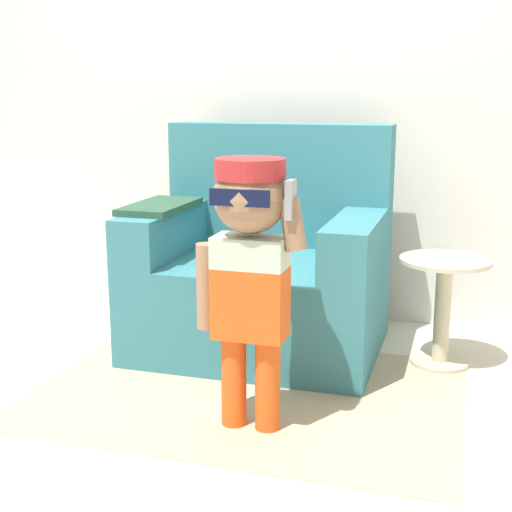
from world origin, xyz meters
name	(u,v)px	position (x,y,z in m)	size (l,w,h in m)	color
ground_plane	(227,357)	(0.00, 0.00, 0.00)	(10.00, 10.00, 0.00)	beige
wall_back	(274,71)	(0.00, 0.79, 1.30)	(10.00, 0.05, 2.60)	silver
armchair	(263,271)	(0.11, 0.22, 0.36)	(1.13, 0.87, 1.04)	teal
person_child	(250,253)	(0.31, -0.64, 0.65)	(0.40, 0.30, 0.98)	#E05119
side_table	(443,301)	(0.94, 0.19, 0.29)	(0.40, 0.40, 0.49)	beige
rug	(248,391)	(0.21, -0.35, 0.00)	(1.69, 1.20, 0.01)	tan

